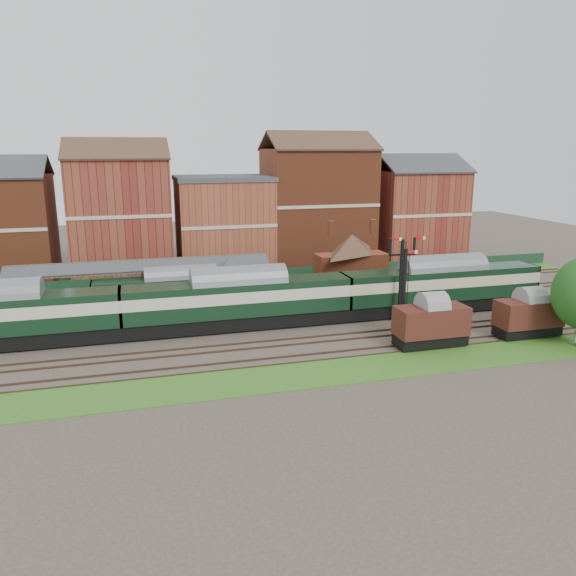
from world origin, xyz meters
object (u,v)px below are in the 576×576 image
object	(u,v)px
dmu_train	(239,299)
semaphore_bracket	(401,275)
signal_box	(231,287)
platform_railcar	(181,291)
goods_van_a	(431,323)

from	to	relation	value
dmu_train	semaphore_bracket	bearing A→B (deg)	-9.56
signal_box	semaphore_bracket	distance (m)	16.16
signal_box	platform_railcar	size ratio (longest dim) A/B	0.35
dmu_train	goods_van_a	xyz separation A→B (m)	(14.41, -9.00, -0.70)
dmu_train	platform_railcar	xyz separation A→B (m)	(-4.59, 6.50, -0.45)
goods_van_a	signal_box	bearing A→B (deg)	140.01
dmu_train	platform_railcar	distance (m)	7.97
dmu_train	goods_van_a	world-z (taller)	dmu_train
semaphore_bracket	dmu_train	bearing A→B (deg)	170.44
semaphore_bracket	platform_railcar	size ratio (longest dim) A/B	0.48
platform_railcar	signal_box	bearing A→B (deg)	-36.46
platform_railcar	goods_van_a	world-z (taller)	platform_railcar
semaphore_bracket	dmu_train	world-z (taller)	semaphore_bracket
signal_box	goods_van_a	distance (m)	19.10
dmu_train	platform_railcar	world-z (taller)	dmu_train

